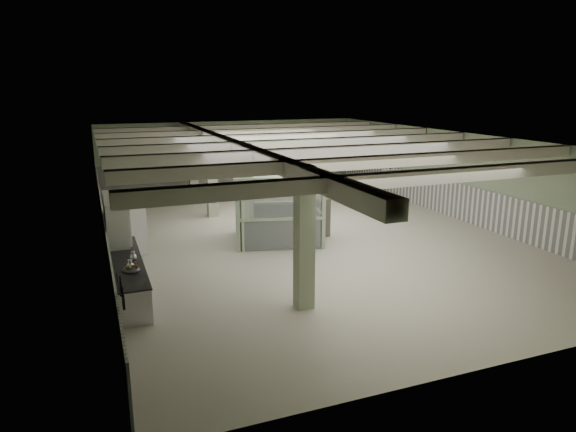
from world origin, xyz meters
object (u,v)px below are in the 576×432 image
object	(u,v)px
prep_counter	(128,276)
walkin_cooler	(118,232)
guard_booth	(278,194)
filing_cabinet	(320,217)

from	to	relation	value
prep_counter	walkin_cooler	distance (m)	2.27
walkin_cooler	guard_booth	world-z (taller)	guard_booth
walkin_cooler	guard_booth	size ratio (longest dim) A/B	0.66
prep_counter	walkin_cooler	size ratio (longest dim) A/B	1.88
prep_counter	guard_booth	xyz separation A→B (m)	(5.43, 3.08, 1.25)
filing_cabinet	prep_counter	bearing A→B (deg)	-165.98
guard_booth	filing_cabinet	size ratio (longest dim) A/B	2.59
guard_booth	filing_cabinet	xyz separation A→B (m)	(1.69, 0.03, -1.00)
filing_cabinet	walkin_cooler	bearing A→B (deg)	177.85
walkin_cooler	filing_cabinet	bearing A→B (deg)	7.40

